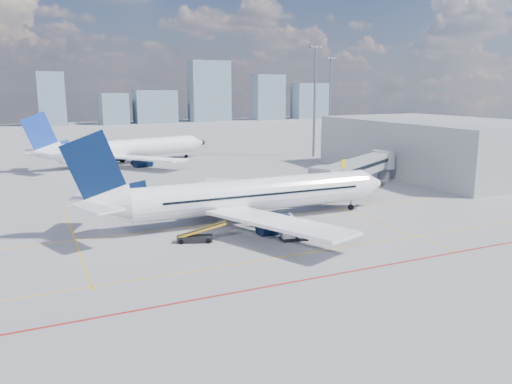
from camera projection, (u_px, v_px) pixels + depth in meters
ground at (277, 237)px, 54.19m from camera, size 420.00×420.00×0.00m
apron_markings at (289, 248)px, 50.47m from camera, size 90.00×35.12×0.01m
jet_bridge at (361, 167)px, 78.12m from camera, size 23.55×15.78×6.30m
terminal_block at (404, 148)px, 92.69m from camera, size 10.00×42.00×10.00m
floodlight_mast_ne at (315, 99)px, 115.92m from camera, size 3.20×0.61×25.45m
floodlight_mast_far at (330, 96)px, 158.12m from camera, size 3.20×0.61×25.45m
distant_skyline at (64, 99)px, 217.86m from camera, size 256.42×15.95×29.17m
main_aircraft at (243, 196)px, 59.72m from camera, size 41.03×35.75×11.96m
second_aircraft at (124, 149)px, 105.92m from camera, size 40.20×34.44×11.95m
baggage_tug at (308, 231)px, 53.76m from camera, size 2.49×1.50×1.72m
cargo_dolly at (295, 232)px, 52.99m from camera, size 3.38×2.02×1.73m
belt_loader at (196, 237)px, 52.41m from camera, size 5.29×2.90×2.15m
ramp_worker at (322, 231)px, 53.64m from camera, size 0.57×0.68×1.59m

